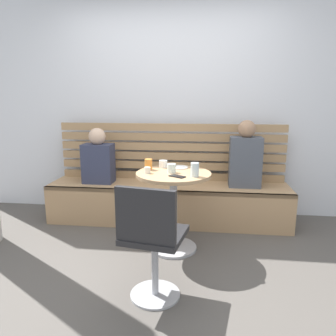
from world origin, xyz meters
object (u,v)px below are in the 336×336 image
at_px(person_adult, 245,157).
at_px(white_chair, 152,239).
at_px(cup_tumbler_orange, 148,164).
at_px(cup_glass_tall, 195,170).
at_px(person_child_left, 98,159).
at_px(booth_bench, 168,203).
at_px(cup_espresso_small, 147,170).
at_px(cup_ceramic_white, 163,164).
at_px(phone_on_table, 177,176).
at_px(plate_small, 179,167).
at_px(cafe_table, 173,196).
at_px(cup_glass_short, 172,168).

bearing_deg(person_adult, white_chair, -116.96).
relative_size(cup_tumbler_orange, cup_glass_tall, 0.83).
relative_size(white_chair, person_child_left, 1.35).
relative_size(booth_bench, cup_tumbler_orange, 27.00).
bearing_deg(cup_espresso_small, person_adult, 39.11).
bearing_deg(cup_ceramic_white, phone_on_table, -64.88).
xyz_separation_m(cup_glass_tall, plate_small, (-0.16, 0.33, -0.05)).
bearing_deg(cafe_table, cup_tumbler_orange, 158.91).
xyz_separation_m(cafe_table, person_child_left, (-0.94, 0.68, 0.20)).
height_order(person_adult, cup_glass_short, person_adult).
bearing_deg(cafe_table, person_adult, 45.02).
bearing_deg(cup_espresso_small, person_child_left, 134.02).
distance_m(cup_glass_short, cup_espresso_small, 0.22).
bearing_deg(cafe_table, white_chair, -94.46).
height_order(cafe_table, cup_ceramic_white, cup_ceramic_white).
bearing_deg(plate_small, cup_ceramic_white, 176.98).
bearing_deg(phone_on_table, person_adult, -5.60).
distance_m(person_child_left, phone_on_table, 1.29).
xyz_separation_m(white_chair, cup_espresso_small, (-0.17, 0.76, 0.30)).
bearing_deg(cup_ceramic_white, plate_small, -3.02).
distance_m(person_adult, cup_espresso_small, 1.21).
height_order(cafe_table, white_chair, white_chair).
relative_size(booth_bench, cup_espresso_small, 48.21).
bearing_deg(cup_tumbler_orange, cup_ceramic_white, 42.61).
distance_m(cafe_table, cup_glass_short, 0.26).
distance_m(booth_bench, person_adult, 1.01).
distance_m(white_chair, plate_small, 1.06).
height_order(cup_tumbler_orange, cup_glass_tall, cup_glass_tall).
xyz_separation_m(white_chair, cup_glass_tall, (0.26, 0.68, 0.34)).
xyz_separation_m(cup_tumbler_orange, cup_ceramic_white, (0.12, 0.11, -0.02)).
relative_size(cup_tumbler_orange, plate_small, 0.59).
bearing_deg(white_chair, cup_espresso_small, 102.28).
height_order(cafe_table, person_child_left, person_child_left).
xyz_separation_m(cup_glass_short, phone_on_table, (0.07, -0.15, -0.04)).
xyz_separation_m(person_adult, cup_tumbler_orange, (-0.96, -0.62, 0.02)).
relative_size(cup_glass_tall, cup_ceramic_white, 1.50).
xyz_separation_m(cup_espresso_small, phone_on_table, (0.28, -0.10, -0.02)).
bearing_deg(cafe_table, phone_on_table, -72.68).
distance_m(cafe_table, person_adult, 1.04).
xyz_separation_m(white_chair, person_adult, (0.78, 1.53, 0.30)).
bearing_deg(person_child_left, cup_glass_tall, -35.52).
xyz_separation_m(person_child_left, cup_espresso_small, (0.71, -0.73, 0.05)).
bearing_deg(cup_glass_tall, cafe_table, 146.70).
relative_size(cup_glass_tall, phone_on_table, 0.86).
distance_m(white_chair, person_adult, 1.74).
distance_m(person_adult, phone_on_table, 1.09).
bearing_deg(cup_tumbler_orange, cup_glass_tall, -26.83).
height_order(person_child_left, phone_on_table, person_child_left).
distance_m(cup_glass_tall, plate_small, 0.37).
distance_m(booth_bench, cup_tumbler_orange, 0.82).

